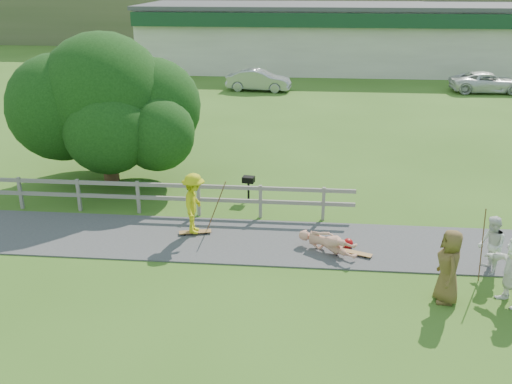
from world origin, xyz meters
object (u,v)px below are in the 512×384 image
Objects in this scene: car_white at (487,82)px; tree at (107,129)px; skater_rider at (194,207)px; skater_fallen at (327,243)px; car_silver at (259,80)px; spectator_a at (491,246)px; bbq at (248,188)px; spectator_c at (449,266)px.

tree reaches higher than car_white.
skater_fallen is (3.92, -0.83, -0.59)m from skater_rider.
car_silver is at bearing 0.34° from skater_rider.
car_white is at bearing -32.35° from skater_rider.
bbq is (-6.80, 4.55, -0.36)m from spectator_a.
tree is (-3.96, -18.25, 1.29)m from car_silver.
bbq is at bearing -15.67° from tree.
spectator_a is at bearing -155.36° from car_silver.
car_white is 24.72m from bbq.
car_white is (15.08, 0.85, -0.04)m from car_silver.
car_silver is (-4.06, 23.58, 0.38)m from skater_fallen.
bbq is (-5.39, 6.05, -0.49)m from spectator_c.
spectator_c is 8.12m from bbq.
car_white reaches higher than bbq.
spectator_c is at bearing -159.27° from car_silver.
car_white is (14.94, 23.59, -0.26)m from skater_rider.
tree reaches higher than car_silver.
skater_fallen is 1.13× the size of spectator_a.
car_white is at bearing -80.86° from car_silver.
bbq is at bearing -127.81° from spectator_a.
spectator_c is 0.39× the size of car_white.
spectator_a is 26.07m from car_white.
car_white reaches higher than skater_fallen.
spectator_c reaches higher than skater_fallen.
skater_rider is 8.25m from spectator_a.
bbq is (-2.63, 3.81, 0.10)m from skater_fallen.
car_silver is at bearing 44.01° from skater_fallen.
car_silver is 0.89× the size of car_white.
spectator_a is 13.67m from tree.
car_silver reaches higher than skater_fallen.
spectator_a is at bearing 163.09° from car_white.
spectator_a reaches higher than skater_fallen.
car_silver is at bearing 77.76° from tree.
tree is (-19.04, -19.10, 1.33)m from car_white.
skater_rider reaches higher than skater_fallen.
tree is 5.82m from bbq.
skater_rider is 0.43× the size of car_silver.
car_white is (6.85, 25.16, -0.13)m from spectator_a.
skater_rider is 0.25× the size of tree.
skater_fallen is 2.09× the size of bbq.
skater_fallen is 9.77m from tree.
skater_rider is at bearing -115.91° from spectator_c.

